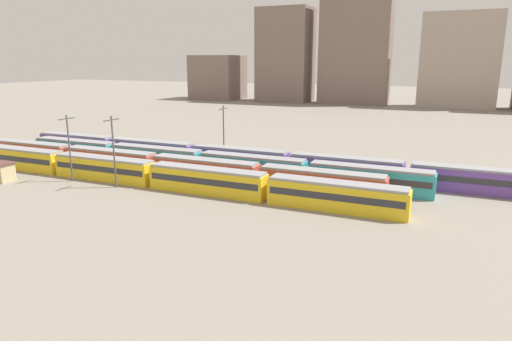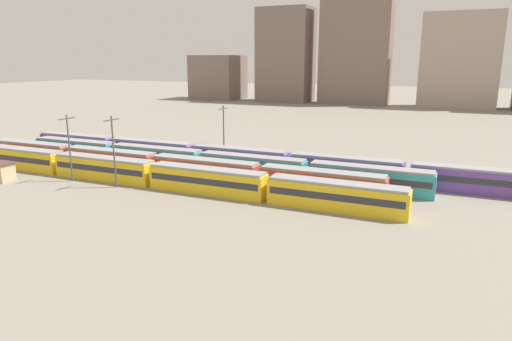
{
  "view_description": "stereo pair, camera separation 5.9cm",
  "coord_description": "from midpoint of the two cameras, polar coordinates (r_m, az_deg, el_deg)",
  "views": [
    {
      "loc": [
        61.24,
        -54.44,
        18.6
      ],
      "look_at": [
        33.93,
        7.8,
        2.04
      ],
      "focal_mm": 31.57,
      "sensor_mm": 36.0,
      "label": 1
    },
    {
      "loc": [
        61.29,
        -54.42,
        18.6
      ],
      "look_at": [
        33.93,
        7.8,
        2.04
      ],
      "focal_mm": 31.57,
      "sensor_mm": 36.0,
      "label": 2
    }
  ],
  "objects": [
    {
      "name": "distant_building_3",
      "position": [
        202.94,
        24.33,
        12.56
      ],
      "size": [
        29.53,
        13.38,
        37.46
      ],
      "primitive_type": "cube",
      "color": "#A89989",
      "rests_on": "ground_plane"
    },
    {
      "name": "train_track_3",
      "position": [
        79.58,
        -2.11,
        1.57
      ],
      "size": [
        93.6,
        3.06,
        3.75
      ],
      "color": "#6B429E",
      "rests_on": "ground_plane"
    },
    {
      "name": "signal_hut",
      "position": [
        81.91,
        -29.55,
        -0.13
      ],
      "size": [
        3.6,
        3.0,
        3.04
      ],
      "color": "#C6B284",
      "rests_on": "ground_plane"
    },
    {
      "name": "train_track_2",
      "position": [
        77.28,
        -6.92,
        1.12
      ],
      "size": [
        74.7,
        3.06,
        3.75
      ],
      "color": "teal",
      "rests_on": "ground_plane"
    },
    {
      "name": "distant_building_2",
      "position": [
        207.27,
        12.49,
        15.02
      ],
      "size": [
        29.84,
        13.04,
        48.99
      ],
      "primitive_type": "cube",
      "color": "#7A665B",
      "rests_on": "ground_plane"
    },
    {
      "name": "ground_plane",
      "position": [
        89.29,
        -20.39,
        0.8
      ],
      "size": [
        600.0,
        600.0,
        0.0
      ],
      "primitive_type": "plane",
      "color": "gray"
    },
    {
      "name": "train_track_0",
      "position": [
        70.17,
        -12.92,
        -0.43
      ],
      "size": [
        74.7,
        3.06,
        3.75
      ],
      "color": "yellow",
      "rests_on": "ground_plane"
    },
    {
      "name": "catenary_pole_2",
      "position": [
        70.09,
        -17.62,
        2.67
      ],
      "size": [
        0.24,
        3.2,
        10.83
      ],
      "color": "#4C4C51",
      "rests_on": "ground_plane"
    },
    {
      "name": "train_track_1",
      "position": [
        76.23,
        -12.69,
        0.7
      ],
      "size": [
        74.7,
        3.06,
        3.75
      ],
      "color": "#BC4C38",
      "rests_on": "ground_plane"
    },
    {
      "name": "distant_building_1",
      "position": [
        216.06,
        3.74,
        14.33
      ],
      "size": [
        23.9,
        17.8,
        42.22
      ],
      "primitive_type": "cube",
      "color": "#7A665B",
      "rests_on": "ground_plane"
    },
    {
      "name": "catenary_pole_1",
      "position": [
        83.33,
        -4.14,
        4.92
      ],
      "size": [
        0.24,
        3.2,
        10.77
      ],
      "color": "#4C4C51",
      "rests_on": "ground_plane"
    },
    {
      "name": "distant_building_0",
      "position": [
        230.93,
        -4.85,
        11.68
      ],
      "size": [
        22.69,
        21.18,
        21.35
      ],
      "primitive_type": "cube",
      "color": "#7A665B",
      "rests_on": "ground_plane"
    },
    {
      "name": "catenary_pole_0",
      "position": [
        76.2,
        -22.61,
        3.0
      ],
      "size": [
        0.24,
        3.2,
        10.57
      ],
      "color": "#4C4C51",
      "rests_on": "ground_plane"
    }
  ]
}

